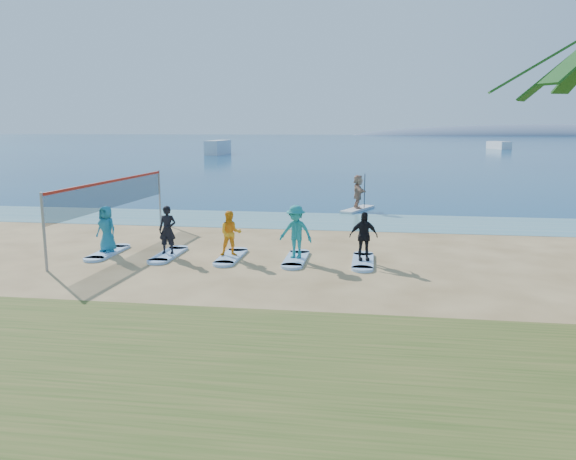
# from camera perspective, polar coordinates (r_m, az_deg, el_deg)

# --- Properties ---
(ground) EXTENTS (600.00, 600.00, 0.00)m
(ground) POSITION_cam_1_polar(r_m,az_deg,el_deg) (17.22, -4.80, -4.70)
(ground) COLOR tan
(ground) RESTS_ON ground
(shallow_water) EXTENTS (600.00, 600.00, 0.00)m
(shallow_water) POSITION_cam_1_polar(r_m,az_deg,el_deg) (27.31, 0.25, 1.01)
(shallow_water) COLOR teal
(shallow_water) RESTS_ON ground
(ocean) EXTENTS (600.00, 600.00, 0.00)m
(ocean) POSITION_cam_1_polar(r_m,az_deg,el_deg) (176.27, 7.34, 8.91)
(ocean) COLOR navy
(ocean) RESTS_ON ground
(island_ridge) EXTENTS (220.00, 56.00, 18.00)m
(island_ridge) POSITION_cam_1_polar(r_m,az_deg,el_deg) (329.07, 24.89, 8.71)
(island_ridge) COLOR slate
(island_ridge) RESTS_ON ground
(volleyball_net) EXTENTS (0.39, 9.09, 2.50)m
(volleyball_net) POSITION_cam_1_polar(r_m,az_deg,el_deg) (22.82, -17.41, 3.47)
(volleyball_net) COLOR gray
(volleyball_net) RESTS_ON ground
(paddleboard) EXTENTS (1.83, 3.03, 0.12)m
(paddleboard) POSITION_cam_1_polar(r_m,az_deg,el_deg) (30.84, 7.08, 2.11)
(paddleboard) COLOR silver
(paddleboard) RESTS_ON ground
(paddleboarder) EXTENTS (0.90, 1.76, 1.81)m
(paddleboarder) POSITION_cam_1_polar(r_m,az_deg,el_deg) (30.71, 7.12, 3.90)
(paddleboarder) COLOR tan
(paddleboarder) RESTS_ON paddleboard
(boat_offshore_a) EXTENTS (2.25, 8.67, 2.28)m
(boat_offshore_a) POSITION_cam_1_polar(r_m,az_deg,el_deg) (94.20, -7.11, 7.64)
(boat_offshore_a) COLOR silver
(boat_offshore_a) RESTS_ON ground
(boat_offshore_b) EXTENTS (3.87, 7.07, 1.53)m
(boat_offshore_b) POSITION_cam_1_polar(r_m,az_deg,el_deg) (123.95, 20.61, 7.71)
(boat_offshore_b) COLOR silver
(boat_offshore_b) RESTS_ON ground
(surfboard_0) EXTENTS (0.70, 2.20, 0.09)m
(surfboard_0) POSITION_cam_1_polar(r_m,az_deg,el_deg) (21.15, -17.83, -2.19)
(surfboard_0) COLOR #9BC4F1
(surfboard_0) RESTS_ON ground
(student_0) EXTENTS (0.92, 0.73, 1.64)m
(student_0) POSITION_cam_1_polar(r_m,az_deg,el_deg) (20.98, -17.96, 0.12)
(student_0) COLOR teal
(student_0) RESTS_ON surfboard_0
(surfboard_1) EXTENTS (0.70, 2.20, 0.09)m
(surfboard_1) POSITION_cam_1_polar(r_m,az_deg,el_deg) (20.25, -12.05, -2.46)
(surfboard_1) COLOR #9BC4F1
(surfboard_1) RESTS_ON ground
(student_1) EXTENTS (0.62, 0.41, 1.69)m
(student_1) POSITION_cam_1_polar(r_m,az_deg,el_deg) (20.08, -12.15, 0.02)
(student_1) COLOR black
(student_1) RESTS_ON surfboard_1
(surfboard_2) EXTENTS (0.70, 2.20, 0.09)m
(surfboard_2) POSITION_cam_1_polar(r_m,az_deg,el_deg) (19.58, -5.81, -2.72)
(surfboard_2) COLOR #9BC4F1
(surfboard_2) RESTS_ON ground
(student_2) EXTENTS (0.90, 0.78, 1.56)m
(student_2) POSITION_cam_1_polar(r_m,az_deg,el_deg) (19.41, -5.85, -0.35)
(student_2) COLOR #FFA31A
(student_2) RESTS_ON surfboard_2
(surfboard_3) EXTENTS (0.70, 2.20, 0.09)m
(surfboard_3) POSITION_cam_1_polar(r_m,az_deg,el_deg) (19.15, 0.80, -2.96)
(surfboard_3) COLOR #9BC4F1
(surfboard_3) RESTS_ON ground
(student_3) EXTENTS (1.30, 0.95, 1.80)m
(student_3) POSITION_cam_1_polar(r_m,az_deg,el_deg) (18.96, 0.81, -0.18)
(student_3) COLOR teal
(student_3) RESTS_ON surfboard_3
(surfboard_4) EXTENTS (0.70, 2.20, 0.09)m
(surfboard_4) POSITION_cam_1_polar(r_m,az_deg,el_deg) (18.99, 7.62, -3.17)
(surfboard_4) COLOR #9BC4F1
(surfboard_4) RESTS_ON ground
(student_4) EXTENTS (1.02, 0.59, 1.63)m
(student_4) POSITION_cam_1_polar(r_m,az_deg,el_deg) (18.81, 7.68, -0.62)
(student_4) COLOR black
(student_4) RESTS_ON surfboard_4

